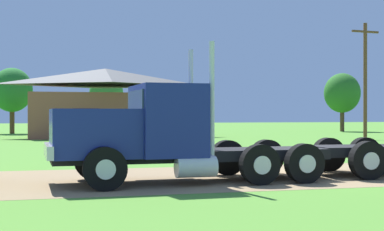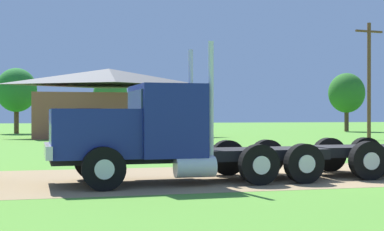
% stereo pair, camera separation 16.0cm
% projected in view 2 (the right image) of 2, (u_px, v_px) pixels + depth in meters
% --- Properties ---
extents(ground_plane, '(200.00, 200.00, 0.00)m').
position_uv_depth(ground_plane, '(307.00, 174.00, 16.57)').
color(ground_plane, '#4F892E').
extents(dirt_track, '(120.00, 6.25, 0.01)m').
position_uv_depth(dirt_track, '(307.00, 174.00, 16.57)').
color(dirt_track, '#8F7652').
rests_on(dirt_track, ground_plane).
extents(truck_foreground_white, '(7.52, 2.94, 3.62)m').
position_uv_depth(truck_foreground_white, '(155.00, 136.00, 14.53)').
color(truck_foreground_white, black).
rests_on(truck_foreground_white, ground_plane).
extents(shed_building, '(12.03, 7.29, 5.37)m').
position_uv_depth(shed_building, '(109.00, 104.00, 43.78)').
color(shed_building, brown).
rests_on(shed_building, ground_plane).
extents(utility_pole_near, '(2.20, 0.38, 8.21)m').
position_uv_depth(utility_pole_near, '(369.00, 78.00, 39.18)').
color(utility_pole_near, brown).
rests_on(utility_pole_near, ground_plane).
extents(tree_mid, '(3.72, 3.72, 6.09)m').
position_uv_depth(tree_mid, '(16.00, 90.00, 51.87)').
color(tree_mid, '#513823').
rests_on(tree_mid, ground_plane).
extents(tree_right, '(3.36, 3.36, 5.81)m').
position_uv_depth(tree_right, '(110.00, 93.00, 56.00)').
color(tree_right, '#513823').
rests_on(tree_right, ground_plane).
extents(tree_far_right, '(3.76, 3.76, 6.08)m').
position_uv_depth(tree_far_right, '(347.00, 93.00, 58.21)').
color(tree_far_right, '#513823').
rests_on(tree_far_right, ground_plane).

